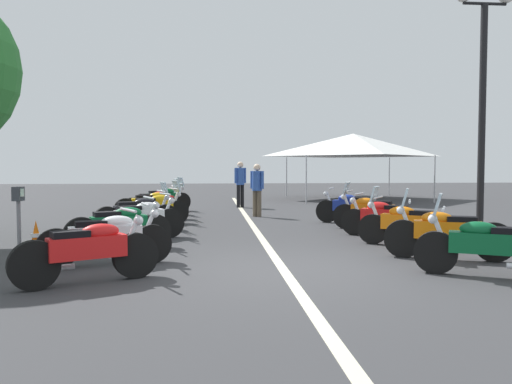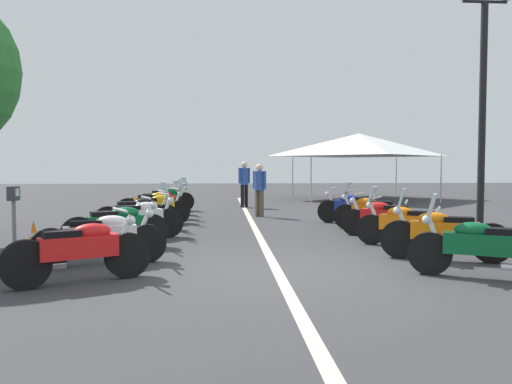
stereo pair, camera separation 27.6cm
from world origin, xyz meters
name	(u,v)px [view 2 (the right image)]	position (x,y,z in m)	size (l,w,h in m)	color
ground_plane	(277,270)	(0.00, 0.00, 0.00)	(80.00, 80.00, 0.00)	#38383A
lane_centre_stripe	(254,227)	(5.50, 0.00, 0.00)	(24.93, 0.16, 0.01)	beige
motorcycle_left_row_0	(80,250)	(-0.68, 2.78, 0.46)	(1.09, 1.84, 1.01)	black
motorcycle_left_row_1	(101,237)	(0.57, 2.79, 0.46)	(0.89, 2.07, 1.00)	black
motorcycle_left_row_2	(117,226)	(2.07, 2.85, 0.47)	(0.99, 1.92, 1.02)	black
motorcycle_left_row_3	(139,219)	(3.48, 2.66, 0.46)	(1.05, 1.91, 1.01)	black
motorcycle_left_row_4	(138,212)	(4.88, 2.91, 0.47)	(1.00, 1.98, 1.22)	black
motorcycle_left_row_5	(156,208)	(6.28, 2.66, 0.47)	(1.05, 1.88, 1.22)	black
motorcycle_left_row_6	(155,204)	(7.57, 2.85, 0.48)	(0.83, 2.17, 1.23)	black
motorcycle_left_row_7	(159,202)	(8.86, 2.89, 0.46)	(1.00, 2.03, 1.20)	black
motorcycle_left_row_8	(167,198)	(10.34, 2.81, 0.48)	(1.10, 1.95, 1.22)	black
motorcycle_right_row_0	(484,246)	(-0.78, -2.88, 0.47)	(1.15, 1.98, 1.21)	black
motorcycle_right_row_1	(443,233)	(0.64, -2.91, 0.48)	(1.01, 2.03, 1.22)	black
motorcycle_right_row_2	(408,224)	(2.08, -2.84, 0.46)	(1.26, 1.88, 1.20)	black
motorcycle_right_row_3	(385,218)	(3.44, -2.82, 0.45)	(1.28, 1.82, 0.99)	black
motorcycle_right_row_4	(372,212)	(4.77, -2.93, 0.47)	(1.12, 1.85, 1.21)	black
motorcycle_right_row_5	(355,207)	(6.20, -2.85, 0.46)	(1.13, 1.98, 1.00)	black
street_lamp_twin_globe	(483,70)	(2.24, -4.40, 3.54)	(0.32, 1.22, 5.23)	black
parking_meter	(14,212)	(0.43, 4.10, 0.90)	(0.20, 0.15, 1.29)	slate
traffic_cone_0	(34,237)	(1.89, 4.34, 0.29)	(0.36, 0.36, 0.61)	orange
bystander_0	(259,186)	(8.35, -0.34, 0.99)	(0.40, 0.40, 1.68)	brown
bystander_1	(244,180)	(12.03, -0.01, 1.06)	(0.32, 0.47, 1.79)	black
event_tent	(359,145)	(16.63, -5.81, 2.65)	(6.35, 6.35, 3.20)	white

